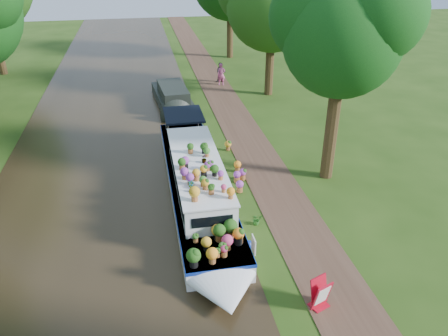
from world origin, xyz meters
The scene contains 10 objects.
ground centered at (0.00, 0.00, 0.00)m, with size 100.00×100.00×0.00m, color #244110.
canal_water centered at (-6.00, 0.00, 0.01)m, with size 10.00×100.00×0.02m, color black.
towpath centered at (1.20, 0.00, 0.01)m, with size 2.20×100.00×0.03m, color #462E21.
plant_boat centered at (-2.25, 1.91, 0.85)m, with size 2.29×13.52×2.30m.
tree_near_overhang centered at (3.79, 3.06, 6.60)m, with size 5.52×5.28×8.99m.
second_boat centered at (-2.25, 13.76, 0.55)m, with size 2.47×7.14×1.36m.
sandwich_board centered at (0.45, -4.55, 0.46)m, with size 0.65×0.67×0.95m.
pedestrian_pink centered at (1.65, 17.69, 0.82)m, with size 0.58×0.38×1.59m, color #D55789.
pedestrian_dark centered at (1.74, 18.35, 0.77)m, with size 0.72×0.56×1.48m, color black.
verge_plant centered at (-0.31, -0.09, 0.21)m, with size 0.38×0.33×0.42m, color #2B6E21.
Camera 1 is at (-4.13, -13.39, 9.72)m, focal length 35.00 mm.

